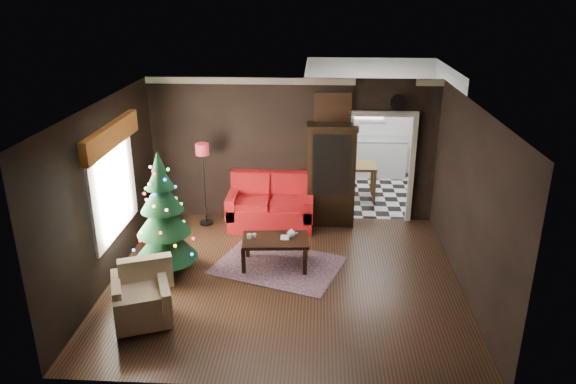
# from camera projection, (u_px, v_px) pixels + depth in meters

# --- Properties ---
(floor) EXTENTS (5.50, 5.50, 0.00)m
(floor) POSITION_uv_depth(u_px,v_px,m) (285.00, 279.00, 8.69)
(floor) COLOR black
(floor) RESTS_ON ground
(ceiling) EXTENTS (5.50, 5.50, 0.00)m
(ceiling) POSITION_uv_depth(u_px,v_px,m) (284.00, 106.00, 7.69)
(ceiling) COLOR white
(ceiling) RESTS_ON ground
(wall_back) EXTENTS (5.50, 0.00, 5.50)m
(wall_back) POSITION_uv_depth(u_px,v_px,m) (293.00, 150.00, 10.52)
(wall_back) COLOR black
(wall_back) RESTS_ON ground
(wall_front) EXTENTS (5.50, 0.00, 5.50)m
(wall_front) POSITION_uv_depth(u_px,v_px,m) (270.00, 283.00, 5.85)
(wall_front) COLOR black
(wall_front) RESTS_ON ground
(wall_left) EXTENTS (0.00, 5.50, 5.50)m
(wall_left) POSITION_uv_depth(u_px,v_px,m) (106.00, 194.00, 8.33)
(wall_left) COLOR black
(wall_left) RESTS_ON ground
(wall_right) EXTENTS (0.00, 5.50, 5.50)m
(wall_right) POSITION_uv_depth(u_px,v_px,m) (470.00, 202.00, 8.04)
(wall_right) COLOR black
(wall_right) RESTS_ON ground
(doorway) EXTENTS (1.10, 0.10, 2.10)m
(doorway) POSITION_uv_depth(u_px,v_px,m) (380.00, 169.00, 10.55)
(doorway) COLOR white
(doorway) RESTS_ON ground
(left_window) EXTENTS (0.05, 1.60, 1.40)m
(left_window) POSITION_uv_depth(u_px,v_px,m) (112.00, 187.00, 8.50)
(left_window) COLOR white
(left_window) RESTS_ON wall_left
(valance) EXTENTS (0.12, 2.10, 0.35)m
(valance) POSITION_uv_depth(u_px,v_px,m) (111.00, 136.00, 8.20)
(valance) COLOR brown
(valance) RESTS_ON wall_left
(kitchen_floor) EXTENTS (3.00, 3.00, 0.00)m
(kitchen_floor) POSITION_uv_depth(u_px,v_px,m) (371.00, 192.00, 12.33)
(kitchen_floor) COLOR silver
(kitchen_floor) RESTS_ON ground
(kitchen_window) EXTENTS (0.70, 0.06, 0.70)m
(kitchen_window) POSITION_uv_depth(u_px,v_px,m) (369.00, 105.00, 13.07)
(kitchen_window) COLOR white
(kitchen_window) RESTS_ON ground
(rug) EXTENTS (2.37, 2.03, 0.01)m
(rug) POSITION_uv_depth(u_px,v_px,m) (278.00, 265.00, 9.11)
(rug) COLOR #40303B
(rug) RESTS_ON ground
(loveseat) EXTENTS (1.70, 0.90, 1.00)m
(loveseat) POSITION_uv_depth(u_px,v_px,m) (271.00, 202.00, 10.44)
(loveseat) COLOR #78000A
(loveseat) RESTS_ON ground
(curio_cabinet) EXTENTS (0.90, 0.45, 1.90)m
(curio_cabinet) POSITION_uv_depth(u_px,v_px,m) (331.00, 177.00, 10.42)
(curio_cabinet) COLOR black
(curio_cabinet) RESTS_ON ground
(floor_lamp) EXTENTS (0.36, 0.36, 1.62)m
(floor_lamp) POSITION_uv_depth(u_px,v_px,m) (204.00, 185.00, 10.39)
(floor_lamp) COLOR black
(floor_lamp) RESTS_ON ground
(christmas_tree) EXTENTS (1.10, 1.10, 1.92)m
(christmas_tree) POSITION_uv_depth(u_px,v_px,m) (163.00, 214.00, 8.49)
(christmas_tree) COLOR #13391D
(christmas_tree) RESTS_ON ground
(armchair) EXTENTS (1.01, 1.01, 0.80)m
(armchair) POSITION_uv_depth(u_px,v_px,m) (141.00, 294.00, 7.41)
(armchair) COLOR beige
(armchair) RESTS_ON ground
(coffee_table) EXTENTS (1.13, 0.73, 0.49)m
(coffee_table) POSITION_uv_depth(u_px,v_px,m) (276.00, 252.00, 9.02)
(coffee_table) COLOR black
(coffee_table) RESTS_ON rug
(teapot) EXTENTS (0.18, 0.18, 0.15)m
(teapot) POSITION_uv_depth(u_px,v_px,m) (291.00, 234.00, 8.95)
(teapot) COLOR white
(teapot) RESTS_ON coffee_table
(cup_a) EXTENTS (0.09, 0.09, 0.07)m
(cup_a) POSITION_uv_depth(u_px,v_px,m) (249.00, 236.00, 8.94)
(cup_a) COLOR white
(cup_a) RESTS_ON coffee_table
(cup_b) EXTENTS (0.07, 0.07, 0.06)m
(cup_b) POSITION_uv_depth(u_px,v_px,m) (254.00, 235.00, 8.99)
(cup_b) COLOR beige
(cup_b) RESTS_ON coffee_table
(book) EXTENTS (0.14, 0.02, 0.19)m
(book) POSITION_uv_depth(u_px,v_px,m) (281.00, 233.00, 8.93)
(book) COLOR tan
(book) RESTS_ON coffee_table
(wall_clock) EXTENTS (0.32, 0.32, 0.06)m
(wall_clock) POSITION_uv_depth(u_px,v_px,m) (398.00, 102.00, 10.02)
(wall_clock) COLOR white
(wall_clock) RESTS_ON wall_back
(painting) EXTENTS (0.62, 0.05, 0.52)m
(painting) POSITION_uv_depth(u_px,v_px,m) (333.00, 108.00, 10.13)
(painting) COLOR #9E6341
(painting) RESTS_ON wall_back
(kitchen_counter) EXTENTS (1.80, 0.60, 0.90)m
(kitchen_counter) POSITION_uv_depth(u_px,v_px,m) (367.00, 158.00, 13.29)
(kitchen_counter) COLOR silver
(kitchen_counter) RESTS_ON ground
(kitchen_table) EXTENTS (0.70, 0.70, 0.75)m
(kitchen_table) POSITION_uv_depth(u_px,v_px,m) (359.00, 181.00, 11.93)
(kitchen_table) COLOR brown
(kitchen_table) RESTS_ON ground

